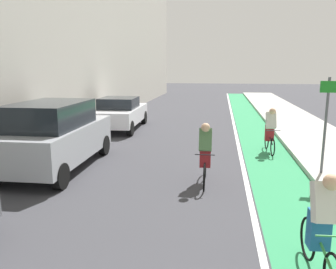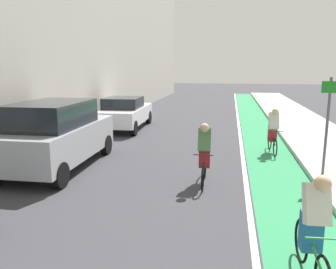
{
  "view_description": "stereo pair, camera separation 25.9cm",
  "coord_description": "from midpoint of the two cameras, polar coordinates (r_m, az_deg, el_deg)",
  "views": [
    {
      "loc": [
        1.68,
        0.89,
        2.97
      ],
      "look_at": [
        0.28,
        10.02,
        1.12
      ],
      "focal_mm": 36.52,
      "sensor_mm": 36.0,
      "label": 1
    },
    {
      "loc": [
        1.93,
        0.94,
        2.97
      ],
      "look_at": [
        0.28,
        10.02,
        1.12
      ],
      "focal_mm": 36.52,
      "sensor_mm": 36.0,
      "label": 2
    }
  ],
  "objects": [
    {
      "name": "cyclist_lead",
      "position": [
        5.28,
        22.98,
        -13.81
      ],
      "size": [
        0.48,
        1.72,
        1.62
      ],
      "color": "black",
      "rests_on": "ground"
    },
    {
      "name": "lane_divider_stripe",
      "position": [
        18.1,
        10.54,
        1.68
      ],
      "size": [
        0.12,
        41.53,
        0.0
      ],
      "primitive_type": "cube",
      "color": "white",
      "rests_on": "ground"
    },
    {
      "name": "street_sign_post",
      "position": [
        9.84,
        24.22,
        2.71
      ],
      "size": [
        0.44,
        0.07,
        2.56
      ],
      "color": "#4C4C51",
      "rests_on": "sidewalk_right"
    },
    {
      "name": "bike_lane_paint",
      "position": [
        18.16,
        13.38,
        1.59
      ],
      "size": [
        1.6,
        41.53,
        0.0
      ],
      "primitive_type": "cube",
      "color": "#2D8451",
      "rests_on": "ground"
    },
    {
      "name": "cyclist_trailing",
      "position": [
        12.38,
        16.12,
        0.78
      ],
      "size": [
        0.48,
        1.66,
        1.59
      ],
      "color": "black",
      "rests_on": "ground"
    },
    {
      "name": "parked_suv_silver",
      "position": [
        10.49,
        -19.09,
        -0.05
      ],
      "size": [
        2.07,
        4.52,
        1.98
      ],
      "color": "#9EA0A8",
      "rests_on": "ground"
    },
    {
      "name": "ground_plane",
      "position": [
        16.23,
        2.19,
        0.75
      ],
      "size": [
        91.36,
        91.36,
        0.0
      ],
      "primitive_type": "plane",
      "color": "#38383D"
    },
    {
      "name": "parked_sedan_white",
      "position": [
        16.58,
        -8.45,
        3.61
      ],
      "size": [
        2.07,
        4.46,
        1.53
      ],
      "color": "silver",
      "rests_on": "ground"
    },
    {
      "name": "cyclist_mid",
      "position": [
        8.72,
        5.39,
        -2.83
      ],
      "size": [
        0.48,
        1.71,
        1.61
      ],
      "color": "black",
      "rests_on": "ground"
    },
    {
      "name": "sidewalk_right",
      "position": [
        18.48,
        20.53,
        1.55
      ],
      "size": [
        3.01,
        41.53,
        0.14
      ],
      "primitive_type": "cube",
      "color": "#A8A59E",
      "rests_on": "ground"
    }
  ]
}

